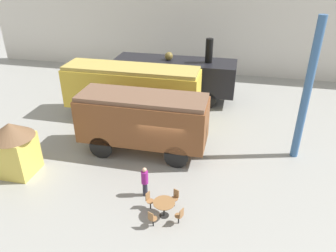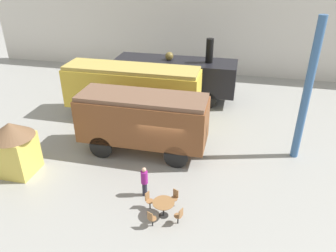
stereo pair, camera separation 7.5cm
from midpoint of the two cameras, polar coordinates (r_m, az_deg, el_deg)
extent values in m
plane|color=gray|center=(19.19, -0.50, -5.60)|extent=(80.00, 80.00, 0.00)
cube|color=silver|center=(32.26, 6.35, 16.90)|extent=(44.00, 0.15, 9.00)
cube|color=black|center=(26.33, 1.32, 8.93)|extent=(9.53, 2.89, 2.35)
cylinder|color=black|center=(25.35, 7.33, 12.87)|extent=(0.56, 0.56, 1.81)
sphere|color=brown|center=(25.99, 0.30, 12.08)|extent=(0.64, 0.64, 0.64)
cylinder|color=black|center=(25.15, 7.04, 4.43)|extent=(1.30, 0.12, 1.30)
cylinder|color=black|center=(27.71, 7.72, 6.65)|extent=(1.30, 0.12, 1.30)
cylinder|color=black|center=(26.27, -5.48, 5.56)|extent=(1.30, 0.12, 1.30)
cylinder|color=black|center=(28.73, -3.78, 7.63)|extent=(1.30, 0.12, 1.30)
cube|color=gold|center=(23.25, -6.18, 6.54)|extent=(9.46, 2.57, 2.68)
cube|color=tan|center=(22.76, -6.37, 9.96)|extent=(9.27, 2.36, 0.24)
cylinder|color=black|center=(22.07, 0.01, 1.13)|extent=(1.29, 0.12, 1.29)
cylinder|color=black|center=(24.22, 1.31, 3.68)|extent=(1.29, 0.12, 1.29)
cylinder|color=black|center=(23.86, -13.40, 2.48)|extent=(1.29, 0.12, 1.29)
cylinder|color=black|center=(25.87, -11.13, 4.77)|extent=(1.29, 0.12, 1.29)
cube|color=brown|center=(18.83, -4.29, 1.15)|extent=(7.35, 2.62, 2.50)
cube|color=brown|center=(18.25, -4.44, 4.99)|extent=(7.21, 2.41, 0.24)
cylinder|color=black|center=(18.03, 1.47, -5.45)|extent=(1.37, 0.12, 1.37)
cylinder|color=black|center=(20.13, 2.92, -1.62)|extent=(1.37, 0.12, 1.37)
cylinder|color=black|center=(19.24, -11.53, -3.71)|extent=(1.37, 0.12, 1.37)
cylinder|color=black|center=(21.22, -8.88, -0.28)|extent=(1.37, 0.12, 1.37)
cylinder|color=black|center=(15.47, -0.63, -15.29)|extent=(0.44, 0.44, 0.02)
cylinder|color=black|center=(15.22, -0.63, -14.27)|extent=(0.08, 0.08, 0.73)
cylinder|color=olive|center=(14.97, -0.64, -13.20)|extent=(0.99, 0.99, 0.03)
cylinder|color=black|center=(15.00, 1.89, -15.97)|extent=(0.06, 0.06, 0.42)
cylinder|color=olive|center=(14.84, 1.90, -15.35)|extent=(0.36, 0.36, 0.03)
cube|color=olive|center=(14.62, 2.43, -14.95)|extent=(0.15, 0.28, 0.42)
cylinder|color=black|center=(15.81, 1.16, -13.18)|extent=(0.06, 0.06, 0.42)
cylinder|color=olive|center=(15.66, 1.17, -12.56)|extent=(0.36, 0.36, 0.03)
cube|color=olive|center=(15.62, 1.51, -11.63)|extent=(0.28, 0.15, 0.42)
cylinder|color=black|center=(15.71, -3.01, -13.56)|extent=(0.06, 0.06, 0.42)
cylinder|color=olive|center=(15.56, -3.03, -12.94)|extent=(0.36, 0.36, 0.03)
cube|color=olive|center=(15.49, -3.50, -12.08)|extent=(0.15, 0.28, 0.42)
cylinder|color=black|center=(14.88, -2.56, -16.41)|extent=(0.06, 0.06, 0.42)
cylinder|color=olive|center=(14.73, -2.58, -15.78)|extent=(0.36, 0.36, 0.03)
cube|color=olive|center=(14.49, -2.99, -15.47)|extent=(0.28, 0.15, 0.42)
cylinder|color=#262633|center=(16.36, -3.93, -10.87)|extent=(0.24, 0.24, 0.75)
cylinder|color=#8C1E7A|center=(15.92, -4.02, -8.89)|extent=(0.34, 0.34, 0.66)
sphere|color=tan|center=(15.67, -4.07, -7.60)|extent=(0.22, 0.22, 0.22)
cube|color=#DBC151|center=(19.24, -24.79, -4.54)|extent=(1.80, 1.80, 2.20)
cone|color=brown|center=(18.54, -25.71, -0.61)|extent=(2.34, 2.34, 0.80)
cylinder|color=#386093|center=(19.07, 23.15, 5.37)|extent=(0.44, 0.44, 8.00)
camera|label=1|loc=(0.04, -89.89, 0.06)|focal=35.00mm
camera|label=2|loc=(0.04, 90.11, -0.06)|focal=35.00mm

